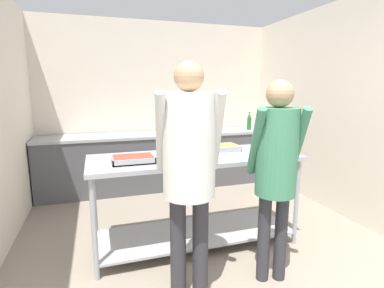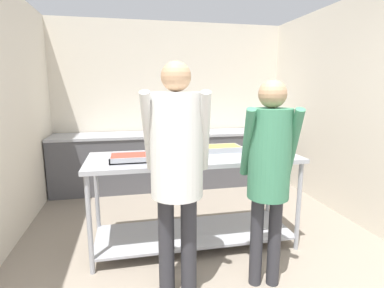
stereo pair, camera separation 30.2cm
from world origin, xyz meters
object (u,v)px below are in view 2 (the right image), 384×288
Objects in this scene: guest_serving_right at (177,158)px; water_bottle at (263,122)px; serving_tray_roast at (131,158)px; serving_tray_vegetables at (218,149)px; guest_serving_left at (269,162)px; sauce_pan at (179,157)px; plate_stack at (262,152)px.

water_bottle is (1.87, 2.55, -0.07)m from guest_serving_right.
serving_tray_roast is 0.21× the size of guest_serving_right.
serving_tray_vegetables is 0.29× the size of guest_serving_left.
serving_tray_roast is at bearing -139.22° from water_bottle.
serving_tray_vegetables is at bearing 36.53° from sauce_pan.
serving_tray_vegetables is (0.48, 0.35, -0.01)m from sauce_pan.
plate_stack is at bearing -115.19° from water_bottle.
sauce_pan is 0.59m from serving_tray_vegetables.
serving_tray_vegetables is 1.08m from guest_serving_right.
serving_tray_vegetables is 0.47m from plate_stack.
plate_stack is at bearing 33.67° from guest_serving_right.
serving_tray_roast is at bearing -165.05° from serving_tray_vegetables.
guest_serving_left reaches higher than sauce_pan.
serving_tray_roast is at bearing 165.34° from sauce_pan.
plate_stack is 2.11m from water_bottle.
sauce_pan is 0.57m from guest_serving_right.
guest_serving_right is (-0.10, -0.55, 0.13)m from sauce_pan.
sauce_pan is at bearing 79.34° from guest_serving_right.
serving_tray_vegetables is 0.27× the size of guest_serving_right.
serving_tray_roast is 1.30m from plate_stack.
plate_stack is at bearing -33.10° from serving_tray_vegetables.
guest_serving_right is 3.17m from water_bottle.
guest_serving_left is at bearing -1.81° from guest_serving_right.
serving_tray_roast is at bearing 116.04° from guest_serving_right.
guest_serving_left is at bearing -43.26° from sauce_pan.
sauce_pan is at bearing -14.66° from serving_tray_roast.
guest_serving_right is (0.32, -0.66, 0.14)m from serving_tray_roast.
plate_stack is 0.77× the size of water_bottle.
serving_tray_roast is at bearing 179.37° from plate_stack.
serving_tray_vegetables is 2.10m from water_bottle.
guest_serving_left reaches higher than serving_tray_vegetables.
plate_stack is at bearing -0.63° from serving_tray_roast.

